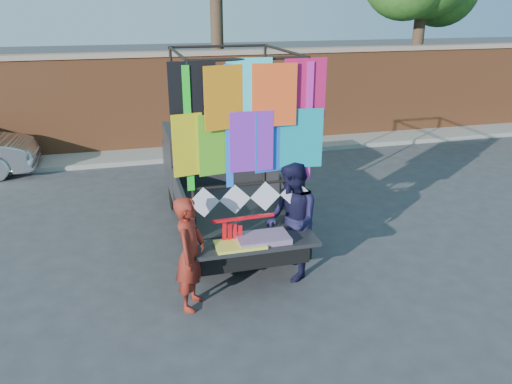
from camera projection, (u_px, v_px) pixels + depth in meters
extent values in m
plane|color=#38383A|center=(259.00, 267.00, 7.63)|extent=(90.00, 90.00, 0.00)
cube|color=brown|center=(191.00, 103.00, 13.50)|extent=(30.00, 0.35, 2.50)
cube|color=gray|center=(188.00, 53.00, 13.04)|extent=(30.00, 0.45, 0.12)
cube|color=gray|center=(197.00, 152.00, 13.29)|extent=(30.00, 1.20, 0.12)
cylinder|color=#38281C|center=(217.00, 42.00, 14.30)|extent=(0.36, 0.36, 5.46)
cylinder|color=#38281C|center=(416.00, 53.00, 16.03)|extent=(0.36, 0.36, 4.55)
cylinder|color=black|center=(175.00, 193.00, 9.72)|extent=(0.21, 0.62, 0.62)
cylinder|color=black|center=(195.00, 252.00, 7.42)|extent=(0.21, 0.62, 0.62)
cylinder|color=black|center=(248.00, 187.00, 10.07)|extent=(0.21, 0.62, 0.62)
cylinder|color=black|center=(288.00, 241.00, 7.77)|extent=(0.21, 0.62, 0.62)
cube|color=black|center=(226.00, 207.00, 8.65)|extent=(1.60, 3.96, 0.28)
cube|color=black|center=(235.00, 208.00, 7.91)|extent=(1.70, 2.17, 0.09)
cube|color=black|center=(182.00, 201.00, 7.64)|extent=(0.06, 2.17, 0.42)
cube|color=black|center=(285.00, 191.00, 8.04)|extent=(0.06, 2.17, 0.42)
cube|color=black|center=(221.00, 175.00, 8.80)|extent=(1.70, 0.06, 0.42)
cube|color=black|center=(212.00, 158.00, 9.61)|extent=(1.70, 1.51, 1.18)
cube|color=#8C9EAD|center=(215.00, 145.00, 9.09)|extent=(1.51, 0.06, 0.52)
cube|color=#8C9EAD|center=(205.00, 139.00, 10.18)|extent=(1.51, 0.09, 0.66)
cube|color=black|center=(204.00, 155.00, 10.63)|extent=(1.65, 0.85, 0.52)
cube|color=black|center=(256.00, 243.00, 6.71)|extent=(1.70, 0.52, 0.06)
cube|color=black|center=(252.00, 260.00, 7.04)|extent=(1.74, 0.14, 0.17)
cylinder|color=black|center=(191.00, 155.00, 6.40)|extent=(0.05, 0.05, 2.36)
cylinder|color=black|center=(174.00, 122.00, 8.18)|extent=(0.05, 0.05, 2.36)
cylinder|color=black|center=(305.00, 147.00, 6.77)|extent=(0.05, 0.05, 2.36)
cylinder|color=black|center=(265.00, 116.00, 8.56)|extent=(0.05, 0.05, 2.36)
cylinder|color=black|center=(249.00, 59.00, 6.16)|extent=(1.60, 0.04, 0.04)
cylinder|color=black|center=(219.00, 46.00, 7.95)|extent=(1.60, 0.04, 0.04)
cylinder|color=black|center=(177.00, 53.00, 6.87)|extent=(0.04, 2.03, 0.04)
cylinder|color=black|center=(284.00, 50.00, 7.24)|extent=(0.04, 2.03, 0.04)
cylinder|color=black|center=(250.00, 184.00, 6.75)|extent=(1.60, 0.04, 0.04)
cube|color=black|center=(194.00, 96.00, 6.13)|extent=(0.58, 0.01, 0.80)
cube|color=orange|center=(223.00, 95.00, 6.18)|extent=(0.58, 0.01, 0.80)
cube|color=#30D1E8|center=(250.00, 94.00, 6.30)|extent=(0.58, 0.01, 0.80)
cube|color=#F9511D|center=(277.00, 93.00, 6.35)|extent=(0.58, 0.01, 0.80)
cube|color=#D21759|center=(302.00, 91.00, 6.47)|extent=(0.58, 0.01, 0.80)
cube|color=yellow|center=(197.00, 145.00, 6.31)|extent=(0.58, 0.01, 0.80)
cube|color=#62C623|center=(223.00, 142.00, 6.43)|extent=(0.58, 0.01, 0.80)
cube|color=purple|center=(251.00, 141.00, 6.48)|extent=(0.58, 0.01, 0.80)
cube|color=blue|center=(276.00, 139.00, 6.60)|extent=(0.58, 0.01, 0.80)
cube|color=#0B8A9F|center=(302.00, 138.00, 6.65)|extent=(0.58, 0.01, 0.80)
cube|color=#19CC21|center=(188.00, 131.00, 6.24)|extent=(0.09, 0.01, 1.60)
cube|color=#DD24AF|center=(309.00, 123.00, 6.63)|extent=(0.09, 0.01, 1.60)
cube|color=#1C68FF|center=(229.00, 128.00, 6.36)|extent=(0.09, 0.01, 1.60)
cube|color=white|center=(204.00, 202.00, 6.64)|extent=(0.43, 0.01, 0.43)
cube|color=white|center=(235.00, 199.00, 6.74)|extent=(0.43, 0.01, 0.43)
cube|color=white|center=(265.00, 196.00, 6.84)|extent=(0.43, 0.01, 0.43)
cube|color=white|center=(295.00, 193.00, 6.95)|extent=(0.43, 0.01, 0.43)
cube|color=red|center=(263.00, 238.00, 6.71)|extent=(0.71, 0.42, 0.08)
cube|color=#E0DF46|center=(240.00, 245.00, 6.58)|extent=(0.66, 0.38, 0.04)
imported|color=maroon|center=(190.00, 254.00, 6.40)|extent=(0.58, 0.67, 1.55)
imported|color=black|center=(292.00, 221.00, 7.10)|extent=(0.68, 0.87, 1.77)
cube|color=red|center=(243.00, 218.00, 6.65)|extent=(0.86, 0.08, 0.04)
cube|color=red|center=(224.00, 239.00, 6.66)|extent=(0.05, 0.02, 0.50)
cube|color=red|center=(230.00, 240.00, 6.69)|extent=(0.05, 0.02, 0.50)
cube|color=red|center=(235.00, 241.00, 6.71)|extent=(0.05, 0.02, 0.50)
cube|color=red|center=(240.00, 241.00, 6.74)|extent=(0.05, 0.02, 0.50)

